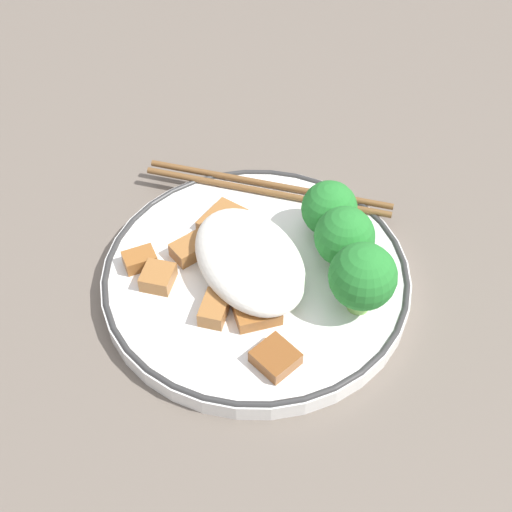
# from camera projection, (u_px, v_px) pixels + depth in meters

# --- Properties ---
(ground_plane) EXTENTS (3.00, 3.00, 0.00)m
(ground_plane) POSITION_uv_depth(u_px,v_px,m) (256.00, 284.00, 0.59)
(ground_plane) COLOR #665B51
(plate) EXTENTS (0.25, 0.25, 0.02)m
(plate) POSITION_uv_depth(u_px,v_px,m) (256.00, 277.00, 0.58)
(plate) COLOR white
(plate) RESTS_ON ground_plane
(rice_mound) EXTENTS (0.12, 0.08, 0.04)m
(rice_mound) POSITION_uv_depth(u_px,v_px,m) (249.00, 260.00, 0.56)
(rice_mound) COLOR white
(rice_mound) RESTS_ON plate
(broccoli_back_left) EXTENTS (0.05, 0.05, 0.06)m
(broccoli_back_left) POSITION_uv_depth(u_px,v_px,m) (363.00, 277.00, 0.53)
(broccoli_back_left) COLOR #7FB756
(broccoli_back_left) RESTS_ON plate
(broccoli_back_center) EXTENTS (0.05, 0.05, 0.06)m
(broccoli_back_center) POSITION_uv_depth(u_px,v_px,m) (344.00, 237.00, 0.56)
(broccoli_back_center) COLOR #7FB756
(broccoli_back_center) RESTS_ON plate
(broccoli_back_right) EXTENTS (0.05, 0.05, 0.05)m
(broccoli_back_right) POSITION_uv_depth(u_px,v_px,m) (329.00, 209.00, 0.59)
(broccoli_back_right) COLOR #7FB756
(broccoli_back_right) RESTS_ON plate
(meat_near_front) EXTENTS (0.04, 0.05, 0.01)m
(meat_near_front) POSITION_uv_depth(u_px,v_px,m) (220.00, 220.00, 0.61)
(meat_near_front) COLOR #9E6633
(meat_near_front) RESTS_ON plate
(meat_near_left) EXTENTS (0.03, 0.04, 0.01)m
(meat_near_left) POSITION_uv_depth(u_px,v_px,m) (192.00, 248.00, 0.59)
(meat_near_left) COLOR #9E6633
(meat_near_left) RESTS_ON plate
(meat_near_right) EXTENTS (0.02, 0.03, 0.01)m
(meat_near_right) POSITION_uv_depth(u_px,v_px,m) (140.00, 260.00, 0.58)
(meat_near_right) COLOR #995B28
(meat_near_right) RESTS_ON plate
(meat_near_back) EXTENTS (0.04, 0.04, 0.01)m
(meat_near_back) POSITION_uv_depth(u_px,v_px,m) (256.00, 311.00, 0.55)
(meat_near_back) COLOR #995B28
(meat_near_back) RESTS_ON plate
(meat_on_rice_edge) EXTENTS (0.03, 0.03, 0.01)m
(meat_on_rice_edge) POSITION_uv_depth(u_px,v_px,m) (158.00, 277.00, 0.57)
(meat_on_rice_edge) COLOR #9E6633
(meat_on_rice_edge) RESTS_ON plate
(meat_mid_left) EXTENTS (0.03, 0.03, 0.01)m
(meat_mid_left) POSITION_uv_depth(u_px,v_px,m) (215.00, 309.00, 0.55)
(meat_mid_left) COLOR #9E6633
(meat_mid_left) RESTS_ON plate
(meat_mid_right) EXTENTS (0.04, 0.03, 0.01)m
(meat_mid_right) POSITION_uv_depth(u_px,v_px,m) (276.00, 358.00, 0.52)
(meat_mid_right) COLOR brown
(meat_mid_right) RESTS_ON plate
(chopsticks) EXTENTS (0.16, 0.18, 0.01)m
(chopsticks) POSITION_uv_depth(u_px,v_px,m) (268.00, 188.00, 0.64)
(chopsticks) COLOR brown
(chopsticks) RESTS_ON plate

